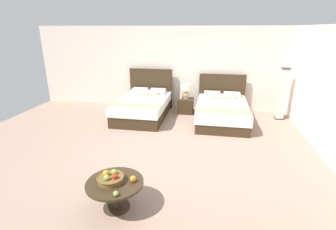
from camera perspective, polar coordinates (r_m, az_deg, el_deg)
The scene contains 13 objects.
ground_plane at distance 5.53m, azimuth 0.40°, elevation -8.17°, with size 9.99×10.20×0.02m, color gray.
wall_back at distance 8.28m, azimuth 4.20°, elevation 10.49°, with size 9.99×0.12×2.60m, color beige.
wall_side_right at distance 5.91m, azimuth 33.56°, elevation 3.91°, with size 0.12×5.80×2.60m, color silver.
bed_near_window at distance 7.56m, azimuth -5.58°, elevation 1.97°, with size 1.41×2.18×1.28m.
bed_near_corner at distance 7.32m, azimuth 12.04°, elevation 0.94°, with size 1.43×2.17×1.18m.
nightstand at distance 7.88m, azimuth 4.02°, elevation 2.09°, with size 0.47×0.44×0.46m.
table_lamp at distance 7.77m, azimuth 4.12°, elevation 5.81°, with size 0.30×0.30×0.45m.
vase at distance 7.77m, azimuth 3.01°, elevation 4.41°, with size 0.08×0.08×0.20m.
coffee_table at distance 3.86m, azimuth -11.84°, elevation -15.91°, with size 0.82×0.82×0.44m.
fruit_bowl at distance 3.78m, azimuth -12.85°, elevation -13.74°, with size 0.39×0.39×0.16m.
loose_apple at distance 3.50m, azimuth -11.70°, elevation -17.00°, with size 0.07×0.07×0.07m.
loose_orange at distance 3.73m, azimuth -7.89°, elevation -14.11°, with size 0.09×0.09×0.09m.
floor_lamp_corner at distance 7.91m, azimuth 24.40°, elevation 4.32°, with size 0.23×0.23×1.48m.
Camera 1 is at (0.79, -4.86, 2.51)m, focal length 26.97 mm.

